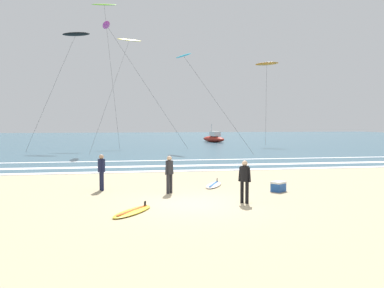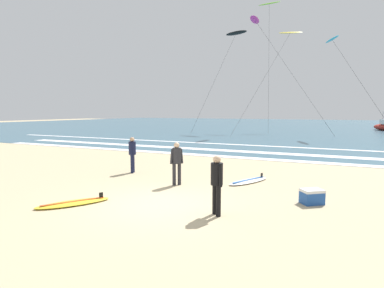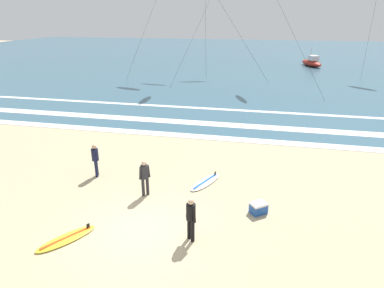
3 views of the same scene
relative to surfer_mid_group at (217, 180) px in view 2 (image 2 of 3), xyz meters
name	(u,v)px [view 2 (image 2 of 3)]	position (x,y,z in m)	size (l,w,h in m)	color
ground_plane	(161,204)	(-1.85, 0.23, -0.96)	(160.00, 160.00, 0.00)	tan
ocean_surface	(311,126)	(-1.85, 54.72, -0.95)	(140.00, 90.00, 0.01)	#386075
wave_foam_shoreline	(277,160)	(-0.20, 10.12, -0.94)	(44.33, 0.86, 0.01)	white
wave_foam_mid_break	(241,151)	(-3.12, 12.89, -0.94)	(39.57, 1.08, 0.01)	white
wave_foam_outer_break	(248,145)	(-3.68, 16.87, -0.94)	(52.15, 0.55, 0.01)	white
surfer_mid_group	(217,180)	(0.00, 0.00, 0.00)	(0.45, 0.40, 1.60)	black
surfer_right_near	(177,160)	(-2.54, 2.53, 0.00)	(0.43, 0.41, 1.60)	#232328
surfer_background_far	(132,151)	(-5.42, 3.74, 0.00)	(0.32, 0.51, 1.60)	#141938
surfboard_foreground_flat	(249,181)	(-0.24, 4.14, -0.91)	(1.42, 2.16, 0.25)	silver
surfboard_near_water	(73,203)	(-4.17, -0.91, -0.91)	(1.67, 2.08, 0.25)	yellow
kite_yellow_low_near	(290,33)	(-3.65, 37.51, 12.31)	(5.68, 14.25, 13.60)	yellow
kite_cyan_high_left	(332,40)	(1.88, 27.95, 8.99)	(6.57, 8.21, 10.23)	#23A8C6
kite_black_high_right	(236,34)	(-9.57, 31.98, 11.66)	(6.40, 4.40, 12.92)	black
kite_lime_mid_center	(269,5)	(-6.73, 38.26, 16.72)	(3.50, 8.21, 18.05)	#70C628
kite_magenta_far_right	(255,21)	(-6.02, 27.70, 11.77)	(9.09, 3.22, 13.03)	#CC2384
cooler_box	(312,196)	(2.20, 2.16, -0.74)	(0.76, 0.73, 0.44)	#1E4C9E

